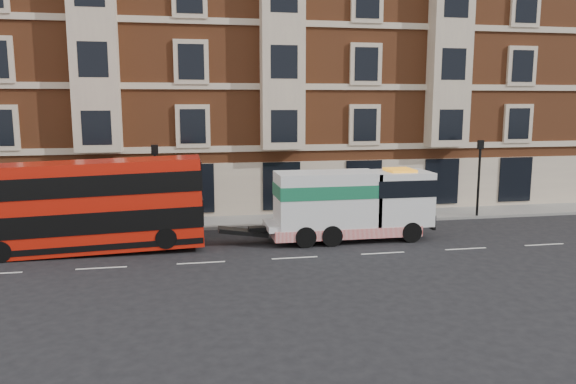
% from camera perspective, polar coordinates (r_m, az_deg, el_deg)
% --- Properties ---
extents(ground, '(120.00, 120.00, 0.00)m').
position_cam_1_polar(ground, '(24.36, 0.69, -6.71)').
color(ground, black).
rests_on(ground, ground).
extents(sidewalk, '(90.00, 3.00, 0.15)m').
position_cam_1_polar(sidewalk, '(31.51, -2.03, -2.89)').
color(sidewalk, slate).
rests_on(sidewalk, ground).
extents(victorian_terrace, '(45.00, 12.00, 20.40)m').
position_cam_1_polar(victorian_terrace, '(38.45, -3.12, 14.26)').
color(victorian_terrace, brown).
rests_on(victorian_terrace, ground).
extents(lamp_post_west, '(0.35, 0.15, 4.35)m').
position_cam_1_polar(lamp_post_west, '(29.46, -13.28, 1.15)').
color(lamp_post_west, black).
rests_on(lamp_post_west, sidewalk).
extents(lamp_post_east, '(0.35, 0.15, 4.35)m').
position_cam_1_polar(lamp_post_east, '(33.82, 18.84, 1.92)').
color(lamp_post_east, black).
rests_on(lamp_post_east, sidewalk).
extents(double_decker_bus, '(10.05, 2.31, 4.07)m').
position_cam_1_polar(double_decker_bus, '(26.33, -19.73, -1.23)').
color(double_decker_bus, red).
rests_on(double_decker_bus, ground).
extents(tow_truck, '(8.05, 2.38, 3.35)m').
position_cam_1_polar(tow_truck, '(27.24, 6.22, -1.21)').
color(tow_truck, silver).
rests_on(tow_truck, ground).
extents(pedestrian, '(0.74, 0.69, 1.70)m').
position_cam_1_polar(pedestrian, '(31.15, -17.45, -1.72)').
color(pedestrian, black).
rests_on(pedestrian, sidewalk).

